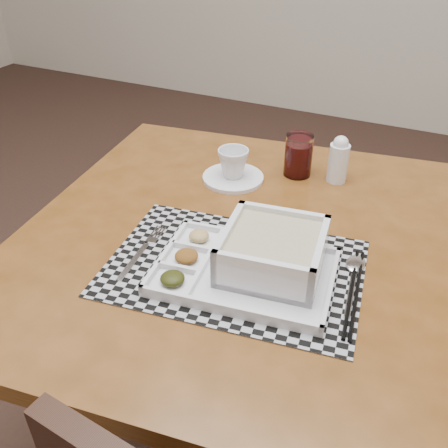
% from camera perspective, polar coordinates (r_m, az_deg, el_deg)
% --- Properties ---
extents(floor, '(5.00, 5.00, 0.00)m').
position_cam_1_polar(floor, '(1.93, -22.62, -11.97)').
color(floor, '#312018').
rests_on(floor, ground).
extents(dining_table, '(1.06, 1.06, 0.71)m').
position_cam_1_polar(dining_table, '(1.07, 3.05, -4.50)').
color(dining_table, '#4E2C0E').
rests_on(dining_table, ground).
extents(placemat, '(0.51, 0.38, 0.00)m').
position_cam_1_polar(placemat, '(0.94, 1.17, -5.01)').
color(placemat, '#97979D').
rests_on(placemat, dining_table).
extents(serving_tray, '(0.35, 0.26, 0.09)m').
position_cam_1_polar(serving_tray, '(0.91, 4.46, -3.91)').
color(serving_tray, white).
rests_on(serving_tray, placemat).
extents(fork, '(0.04, 0.19, 0.00)m').
position_cam_1_polar(fork, '(0.99, -9.16, -3.04)').
color(fork, silver).
rests_on(fork, placemat).
extents(spoon, '(0.04, 0.18, 0.01)m').
position_cam_1_polar(spoon, '(0.97, 14.73, -4.88)').
color(spoon, silver).
rests_on(spoon, placemat).
extents(chopsticks, '(0.05, 0.24, 0.01)m').
position_cam_1_polar(chopsticks, '(0.91, 14.62, -7.51)').
color(chopsticks, black).
rests_on(chopsticks, placemat).
extents(saucer, '(0.15, 0.15, 0.01)m').
position_cam_1_polar(saucer, '(1.23, 1.04, 5.30)').
color(saucer, white).
rests_on(saucer, dining_table).
extents(cup, '(0.08, 0.08, 0.07)m').
position_cam_1_polar(cup, '(1.21, 1.06, 6.98)').
color(cup, white).
rests_on(cup, saucer).
extents(juice_glass, '(0.07, 0.07, 0.10)m').
position_cam_1_polar(juice_glass, '(1.25, 8.49, 7.60)').
color(juice_glass, white).
rests_on(juice_glass, dining_table).
extents(creamer_bottle, '(0.05, 0.05, 0.12)m').
position_cam_1_polar(creamer_bottle, '(1.23, 12.96, 7.17)').
color(creamer_bottle, white).
rests_on(creamer_bottle, dining_table).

